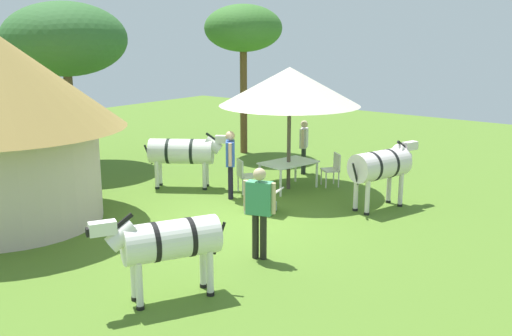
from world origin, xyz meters
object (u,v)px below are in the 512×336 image
at_px(patio_dining_table, 289,165).
at_px(zebra_toward_hut, 381,165).
at_px(thatched_hut, 1,116).
at_px(acacia_tree_far_lawn, 65,40).
at_px(patio_chair_near_hut, 244,174).
at_px(standing_watcher, 259,205).
at_px(zebra_by_umbrella, 183,152).
at_px(zebra_nearest_camera, 168,241).
at_px(acacia_tree_left_background, 243,30).
at_px(patio_chair_east_end, 333,167).
at_px(striped_lounge_chair, 263,202).
at_px(guest_beside_umbrella, 304,142).
at_px(shade_umbrella, 290,86).
at_px(guest_behind_table, 230,158).

xyz_separation_m(patio_dining_table, zebra_toward_hut, (-0.08, -2.72, 0.39)).
height_order(thatched_hut, acacia_tree_far_lawn, acacia_tree_far_lawn).
xyz_separation_m(patio_chair_near_hut, zebra_toward_hut, (1.00, -3.38, 0.53)).
relative_size(patio_chair_near_hut, acacia_tree_far_lawn, 0.18).
bearing_deg(patio_dining_table, standing_watcher, -151.17).
height_order(thatched_hut, zebra_by_umbrella, thatched_hut).
bearing_deg(thatched_hut, zebra_nearest_camera, -94.56).
bearing_deg(patio_dining_table, acacia_tree_far_lawn, 105.14).
xyz_separation_m(zebra_by_umbrella, acacia_tree_left_background, (4.53, 1.63, 3.18)).
distance_m(patio_chair_east_end, striped_lounge_chair, 3.08).
xyz_separation_m(zebra_nearest_camera, zebra_by_umbrella, (4.85, 4.55, 0.02)).
bearing_deg(acacia_tree_left_background, guest_beside_umbrella, -110.53).
distance_m(guest_beside_umbrella, standing_watcher, 6.65).
relative_size(shade_umbrella, zebra_by_umbrella, 1.80).
height_order(standing_watcher, zebra_toward_hut, standing_watcher).
distance_m(patio_chair_near_hut, zebra_by_umbrella, 1.78).
bearing_deg(zebra_by_umbrella, zebra_nearest_camera, 8.95).
xyz_separation_m(zebra_toward_hut, acacia_tree_far_lawn, (-1.81, 9.69, 2.82)).
relative_size(guest_beside_umbrella, zebra_by_umbrella, 0.78).
xyz_separation_m(patio_chair_east_end, zebra_toward_hut, (-1.06, -1.93, 0.53)).
relative_size(guest_behind_table, striped_lounge_chair, 1.85).
xyz_separation_m(acacia_tree_left_background, acacia_tree_far_lawn, (-4.75, 3.06, -0.30)).
xyz_separation_m(patio_dining_table, guest_beside_umbrella, (1.63, 0.60, 0.29)).
height_order(standing_watcher, acacia_tree_far_lawn, acacia_tree_far_lawn).
bearing_deg(guest_beside_umbrella, striped_lounge_chair, 174.91).
xyz_separation_m(patio_dining_table, acacia_tree_far_lawn, (-1.88, 6.96, 3.21)).
relative_size(shade_umbrella, acacia_tree_left_background, 0.74).
bearing_deg(patio_dining_table, shade_umbrella, 26.57).
xyz_separation_m(standing_watcher, zebra_by_umbrella, (2.66, 4.65, -0.06)).
bearing_deg(patio_dining_table, guest_behind_table, 159.29).
xyz_separation_m(thatched_hut, guest_beside_umbrella, (7.69, -2.67, -1.40)).
distance_m(standing_watcher, zebra_nearest_camera, 2.19).
xyz_separation_m(shade_umbrella, guest_behind_table, (-1.65, 0.62, -1.70)).
relative_size(striped_lounge_chair, zebra_nearest_camera, 0.47).
bearing_deg(zebra_by_umbrella, standing_watcher, 26.03).
bearing_deg(zebra_toward_hut, zebra_nearest_camera, -77.45).
distance_m(striped_lounge_chair, zebra_toward_hut, 2.93).
xyz_separation_m(thatched_hut, acacia_tree_left_background, (8.93, 0.64, 1.81)).
height_order(guest_beside_umbrella, acacia_tree_left_background, acacia_tree_left_background).
relative_size(shade_umbrella, patio_chair_east_end, 4.09).
bearing_deg(guest_beside_umbrella, acacia_tree_far_lawn, 93.99).
xyz_separation_m(patio_chair_near_hut, zebra_by_umbrella, (-0.58, 1.61, 0.47)).
distance_m(thatched_hut, shade_umbrella, 6.90).
relative_size(striped_lounge_chair, zebra_by_umbrella, 0.45).
relative_size(patio_dining_table, acacia_tree_left_background, 0.32).
height_order(patio_dining_table, zebra_by_umbrella, zebra_by_umbrella).
bearing_deg(acacia_tree_left_background, striped_lounge_chair, -136.83).
distance_m(zebra_by_umbrella, acacia_tree_left_background, 5.77).
height_order(shade_umbrella, zebra_toward_hut, shade_umbrella).
height_order(patio_chair_near_hut, zebra_nearest_camera, zebra_nearest_camera).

